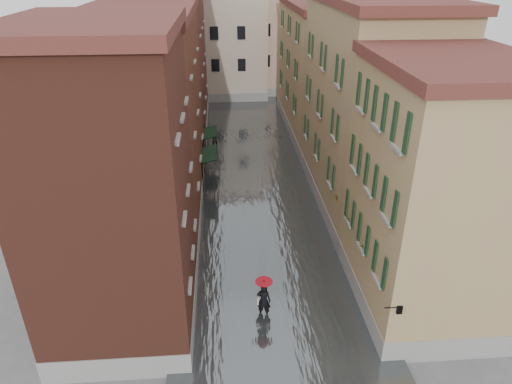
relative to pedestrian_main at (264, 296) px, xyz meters
name	(u,v)px	position (x,y,z in m)	size (l,w,h in m)	color
ground	(272,280)	(0.72, 2.70, -1.20)	(120.00, 120.00, 0.00)	#59595B
floodwater	(255,176)	(0.72, 15.70, -1.10)	(10.00, 60.00, 0.20)	#494E51
building_left_near	(115,194)	(-6.28, 0.70, 5.30)	(6.00, 8.00, 13.00)	brown
building_left_mid	(150,119)	(-6.28, 11.70, 5.05)	(6.00, 14.00, 12.50)	#5C2D1D
building_left_far	(171,60)	(-6.28, 26.70, 5.80)	(6.00, 16.00, 14.00)	brown
building_right_near	(434,198)	(7.72, 0.70, 4.55)	(6.00, 8.00, 11.50)	#9F8A52
building_right_mid	(365,110)	(7.72, 11.70, 5.30)	(6.00, 14.00, 13.00)	#98835C
building_right_far	(319,71)	(7.72, 26.70, 4.55)	(6.00, 16.00, 11.50)	#9F8A52
building_end_cream	(215,41)	(-2.28, 40.70, 5.30)	(12.00, 9.00, 13.00)	#C3AE9B
building_end_pink	(287,41)	(6.72, 42.70, 4.80)	(10.00, 9.00, 12.00)	tan
awning_near	(209,155)	(-2.77, 14.53, 1.27)	(1.09, 3.08, 2.80)	black
awning_far	(210,133)	(-2.77, 19.23, 1.27)	(1.09, 2.88, 2.80)	black
wall_lantern	(398,309)	(5.05, -3.30, 1.81)	(0.71, 0.22, 0.35)	black
window_planters	(351,215)	(4.84, 3.27, 2.31)	(0.59, 5.89, 0.84)	brown
pedestrian_main	(264,296)	(0.00, 0.00, 0.00)	(0.86, 0.86, 2.06)	black
pedestrian_far	(216,139)	(-2.35, 22.10, -0.32)	(0.85, 0.66, 1.75)	black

